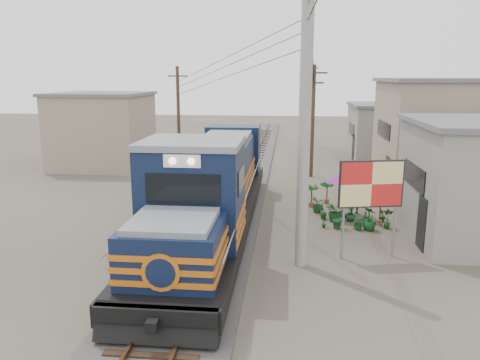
# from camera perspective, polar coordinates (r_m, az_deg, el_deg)

# --- Properties ---
(ground) EXTENTS (120.00, 120.00, 0.00)m
(ground) POSITION_cam_1_polar(r_m,az_deg,el_deg) (17.16, -4.59, -9.13)
(ground) COLOR #473F35
(ground) RESTS_ON ground
(ballast) EXTENTS (3.60, 70.00, 0.16)m
(ballast) POSITION_cam_1_polar(r_m,az_deg,el_deg) (26.58, -0.72, -1.01)
(ballast) COLOR #595651
(ballast) RESTS_ON ground
(track) EXTENTS (1.15, 70.00, 0.12)m
(track) POSITION_cam_1_polar(r_m,az_deg,el_deg) (26.54, -0.72, -0.63)
(track) COLOR #51331E
(track) RESTS_ON ground
(locomotive) EXTENTS (3.16, 17.23, 4.27)m
(locomotive) POSITION_cam_1_polar(r_m,az_deg,el_deg) (18.94, -3.33, -1.16)
(locomotive) COLOR black
(locomotive) RESTS_ON ground
(utility_pole_main) EXTENTS (0.40, 0.40, 10.00)m
(utility_pole_main) POSITION_cam_1_polar(r_m,az_deg,el_deg) (15.23, 7.90, 7.42)
(utility_pole_main) COLOR #9E9B93
(utility_pole_main) RESTS_ON ground
(wooden_pole_mid) EXTENTS (1.60, 0.24, 7.00)m
(wooden_pole_mid) POSITION_cam_1_polar(r_m,az_deg,el_deg) (29.82, 8.85, 7.35)
(wooden_pole_mid) COLOR #4C3826
(wooden_pole_mid) RESTS_ON ground
(wooden_pole_far) EXTENTS (1.60, 0.24, 7.50)m
(wooden_pole_far) POSITION_cam_1_polar(r_m,az_deg,el_deg) (43.77, 8.36, 9.35)
(wooden_pole_far) COLOR #4C3826
(wooden_pole_far) RESTS_ON ground
(wooden_pole_left) EXTENTS (1.60, 0.24, 7.00)m
(wooden_pole_left) POSITION_cam_1_polar(r_m,az_deg,el_deg) (34.69, -7.51, 8.12)
(wooden_pole_left) COLOR #4C3826
(wooden_pole_left) RESTS_ON ground
(power_lines) EXTENTS (9.65, 19.00, 3.30)m
(power_lines) POSITION_cam_1_polar(r_m,az_deg,el_deg) (24.38, -1.53, 15.49)
(power_lines) COLOR black
(power_lines) RESTS_ON ground
(shophouse_mid) EXTENTS (8.40, 7.35, 6.20)m
(shophouse_mid) POSITION_cam_1_polar(r_m,az_deg,el_deg) (29.43, 24.82, 5.16)
(shophouse_mid) COLOR gray
(shophouse_mid) RESTS_ON ground
(shophouse_back) EXTENTS (6.30, 6.30, 4.20)m
(shophouse_back) POSITION_cam_1_polar(r_m,az_deg,el_deg) (38.74, 17.88, 5.75)
(shophouse_back) COLOR gray
(shophouse_back) RESTS_ON ground
(shophouse_left) EXTENTS (6.30, 6.30, 5.20)m
(shophouse_left) POSITION_cam_1_polar(r_m,az_deg,el_deg) (34.42, -16.41, 5.89)
(shophouse_left) COLOR gray
(shophouse_left) RESTS_ON ground
(billboard) EXTENTS (2.26, 0.58, 3.53)m
(billboard) POSITION_cam_1_polar(r_m,az_deg,el_deg) (16.73, 15.70, -0.78)
(billboard) COLOR #99999E
(billboard) RESTS_ON ground
(market_umbrella) EXTENTS (2.38, 2.38, 2.15)m
(market_umbrella) POSITION_cam_1_polar(r_m,az_deg,el_deg) (21.62, 12.87, 0.40)
(market_umbrella) COLOR black
(market_umbrella) RESTS_ON ground
(vendor) EXTENTS (0.69, 0.60, 1.59)m
(vendor) POSITION_cam_1_polar(r_m,az_deg,el_deg) (22.46, 13.78, -2.06)
(vendor) COLOR black
(vendor) RESTS_ON ground
(plant_nursery) EXTENTS (3.45, 3.25, 1.01)m
(plant_nursery) POSITION_cam_1_polar(r_m,az_deg,el_deg) (21.11, 12.68, -3.98)
(plant_nursery) COLOR #17511E
(plant_nursery) RESTS_ON ground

